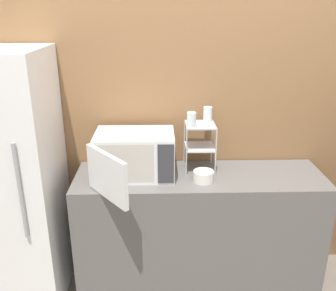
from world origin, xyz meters
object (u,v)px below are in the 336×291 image
(microwave, at_px, (134,155))
(glass_front_left, at_px, (191,120))
(refrigerator, at_px, (10,182))
(bowl, at_px, (203,176))
(dish_rack, at_px, (200,137))
(glass_back_right, at_px, (208,114))

(microwave, height_order, glass_front_left, glass_front_left)
(refrigerator, bearing_deg, bowl, -2.07)
(dish_rack, height_order, glass_back_right, glass_back_right)
(dish_rack, relative_size, bowl, 2.47)
(microwave, relative_size, refrigerator, 0.39)
(dish_rack, bearing_deg, refrigerator, -173.15)
(glass_back_right, xyz_separation_m, refrigerator, (-1.42, -0.23, -0.42))
(dish_rack, relative_size, glass_front_left, 3.29)
(glass_front_left, distance_m, glass_back_right, 0.19)
(glass_front_left, bearing_deg, refrigerator, -175.91)
(glass_front_left, bearing_deg, glass_back_right, 47.09)
(microwave, distance_m, refrigerator, 0.90)
(dish_rack, bearing_deg, glass_front_left, -135.10)
(glass_front_left, relative_size, refrigerator, 0.06)
(microwave, xyz_separation_m, glass_back_right, (0.54, 0.18, 0.25))
(dish_rack, distance_m, glass_back_right, 0.18)
(glass_back_right, bearing_deg, refrigerator, -170.64)
(glass_back_right, bearing_deg, microwave, -161.45)
(microwave, distance_m, glass_back_right, 0.63)
(microwave, height_order, dish_rack, dish_rack)
(microwave, relative_size, glass_back_right, 6.73)
(dish_rack, bearing_deg, glass_back_right, 49.46)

